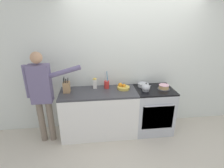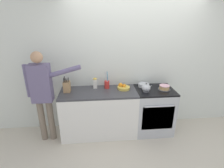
{
  "view_description": "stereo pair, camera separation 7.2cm",
  "coord_description": "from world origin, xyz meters",
  "px_view_note": "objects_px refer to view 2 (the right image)",
  "views": [
    {
      "loc": [
        -0.8,
        -2.62,
        2.18
      ],
      "look_at": [
        -0.46,
        0.27,
        1.04
      ],
      "focal_mm": 28.0,
      "sensor_mm": 36.0,
      "label": 1
    },
    {
      "loc": [
        -0.73,
        -2.63,
        2.18
      ],
      "look_at": [
        -0.46,
        0.27,
        1.04
      ],
      "focal_mm": 28.0,
      "sensor_mm": 36.0,
      "label": 2
    }
  ],
  "objects_px": {
    "mixing_bowl": "(144,85)",
    "fruit_bowl": "(123,87)",
    "knife_block": "(67,87)",
    "utensil_crock": "(107,84)",
    "layer_cake": "(164,88)",
    "stove_range": "(153,110)",
    "tea_kettle": "(146,88)",
    "milk_carton": "(95,83)",
    "person_baker": "(42,90)"
  },
  "relations": [
    {
      "from": "stove_range",
      "to": "fruit_bowl",
      "type": "bearing_deg",
      "value": 172.08
    },
    {
      "from": "mixing_bowl",
      "to": "person_baker",
      "type": "height_order",
      "value": "person_baker"
    },
    {
      "from": "layer_cake",
      "to": "milk_carton",
      "type": "bearing_deg",
      "value": 171.41
    },
    {
      "from": "stove_range",
      "to": "utensil_crock",
      "type": "height_order",
      "value": "utensil_crock"
    },
    {
      "from": "mixing_bowl",
      "to": "fruit_bowl",
      "type": "bearing_deg",
      "value": -169.58
    },
    {
      "from": "stove_range",
      "to": "mixing_bowl",
      "type": "xyz_separation_m",
      "value": [
        -0.18,
        0.16,
        0.48
      ]
    },
    {
      "from": "tea_kettle",
      "to": "mixing_bowl",
      "type": "relative_size",
      "value": 0.89
    },
    {
      "from": "layer_cake",
      "to": "tea_kettle",
      "type": "height_order",
      "value": "tea_kettle"
    },
    {
      "from": "mixing_bowl",
      "to": "person_baker",
      "type": "bearing_deg",
      "value": -171.93
    },
    {
      "from": "layer_cake",
      "to": "fruit_bowl",
      "type": "height_order",
      "value": "fruit_bowl"
    },
    {
      "from": "mixing_bowl",
      "to": "person_baker",
      "type": "distance_m",
      "value": 1.85
    },
    {
      "from": "knife_block",
      "to": "stove_range",
      "type": "bearing_deg",
      "value": -1.83
    },
    {
      "from": "utensil_crock",
      "to": "person_baker",
      "type": "bearing_deg",
      "value": -167.15
    },
    {
      "from": "layer_cake",
      "to": "knife_block",
      "type": "relative_size",
      "value": 0.81
    },
    {
      "from": "stove_range",
      "to": "mixing_bowl",
      "type": "distance_m",
      "value": 0.54
    },
    {
      "from": "person_baker",
      "to": "fruit_bowl",
      "type": "bearing_deg",
      "value": 0.29
    },
    {
      "from": "fruit_bowl",
      "to": "layer_cake",
      "type": "bearing_deg",
      "value": -7.43
    },
    {
      "from": "mixing_bowl",
      "to": "utensil_crock",
      "type": "height_order",
      "value": "utensil_crock"
    },
    {
      "from": "tea_kettle",
      "to": "person_baker",
      "type": "distance_m",
      "value": 1.82
    },
    {
      "from": "tea_kettle",
      "to": "utensil_crock",
      "type": "bearing_deg",
      "value": 162.88
    },
    {
      "from": "mixing_bowl",
      "to": "utensil_crock",
      "type": "xyz_separation_m",
      "value": [
        -0.72,
        -0.01,
        0.04
      ]
    },
    {
      "from": "stove_range",
      "to": "knife_block",
      "type": "distance_m",
      "value": 1.71
    },
    {
      "from": "knife_block",
      "to": "utensil_crock",
      "type": "bearing_deg",
      "value": 7.86
    },
    {
      "from": "tea_kettle",
      "to": "fruit_bowl",
      "type": "bearing_deg",
      "value": 160.0
    },
    {
      "from": "layer_cake",
      "to": "utensil_crock",
      "type": "distance_m",
      "value": 1.08
    },
    {
      "from": "utensil_crock",
      "to": "milk_carton",
      "type": "relative_size",
      "value": 1.58
    },
    {
      "from": "tea_kettle",
      "to": "stove_range",
      "type": "bearing_deg",
      "value": 18.44
    },
    {
      "from": "stove_range",
      "to": "fruit_bowl",
      "type": "height_order",
      "value": "fruit_bowl"
    },
    {
      "from": "tea_kettle",
      "to": "fruit_bowl",
      "type": "distance_m",
      "value": 0.43
    },
    {
      "from": "tea_kettle",
      "to": "knife_block",
      "type": "relative_size",
      "value": 0.69
    },
    {
      "from": "layer_cake",
      "to": "tea_kettle",
      "type": "xyz_separation_m",
      "value": [
        -0.36,
        -0.05,
        0.03
      ]
    },
    {
      "from": "milk_carton",
      "to": "person_baker",
      "type": "bearing_deg",
      "value": -162.68
    },
    {
      "from": "utensil_crock",
      "to": "fruit_bowl",
      "type": "xyz_separation_m",
      "value": [
        0.3,
        -0.07,
        -0.04
      ]
    },
    {
      "from": "stove_range",
      "to": "person_baker",
      "type": "xyz_separation_m",
      "value": [
        -2.01,
        -0.1,
        0.55
      ]
    },
    {
      "from": "knife_block",
      "to": "utensil_crock",
      "type": "distance_m",
      "value": 0.74
    },
    {
      "from": "layer_cake",
      "to": "fruit_bowl",
      "type": "xyz_separation_m",
      "value": [
        -0.76,
        0.1,
        -0.01
      ]
    },
    {
      "from": "knife_block",
      "to": "utensil_crock",
      "type": "xyz_separation_m",
      "value": [
        0.73,
        0.1,
        -0.02
      ]
    },
    {
      "from": "layer_cake",
      "to": "mixing_bowl",
      "type": "height_order",
      "value": "layer_cake"
    },
    {
      "from": "utensil_crock",
      "to": "person_baker",
      "type": "xyz_separation_m",
      "value": [
        -1.12,
        -0.25,
        0.03
      ]
    },
    {
      "from": "person_baker",
      "to": "utensil_crock",
      "type": "bearing_deg",
      "value": 5.75
    },
    {
      "from": "mixing_bowl",
      "to": "tea_kettle",
      "type": "bearing_deg",
      "value": -93.26
    },
    {
      "from": "layer_cake",
      "to": "fruit_bowl",
      "type": "relative_size",
      "value": 0.98
    },
    {
      "from": "mixing_bowl",
      "to": "fruit_bowl",
      "type": "height_order",
      "value": "fruit_bowl"
    },
    {
      "from": "tea_kettle",
      "to": "person_baker",
      "type": "relative_size",
      "value": 0.12
    },
    {
      "from": "tea_kettle",
      "to": "utensil_crock",
      "type": "xyz_separation_m",
      "value": [
        -0.7,
        0.22,
        0.01
      ]
    },
    {
      "from": "knife_block",
      "to": "utensil_crock",
      "type": "height_order",
      "value": "utensil_crock"
    },
    {
      "from": "mixing_bowl",
      "to": "milk_carton",
      "type": "height_order",
      "value": "milk_carton"
    },
    {
      "from": "tea_kettle",
      "to": "knife_block",
      "type": "height_order",
      "value": "knife_block"
    },
    {
      "from": "layer_cake",
      "to": "mixing_bowl",
      "type": "bearing_deg",
      "value": 153.35
    },
    {
      "from": "milk_carton",
      "to": "layer_cake",
      "type": "bearing_deg",
      "value": -8.59
    }
  ]
}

